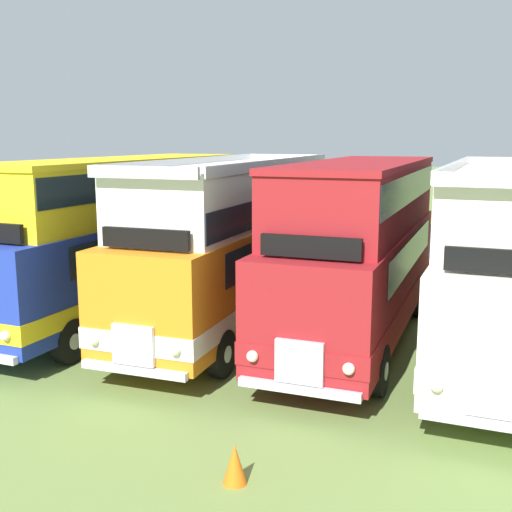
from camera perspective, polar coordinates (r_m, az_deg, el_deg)
ground_plane at (r=16.00m, az=20.99°, el=-8.55°), size 200.00×200.00×0.00m
bus_first_in_row at (r=18.34m, az=-12.06°, el=2.27°), size 2.63×10.81×4.49m
bus_second_in_row at (r=16.99m, az=-1.92°, el=1.47°), size 2.99×10.61×4.52m
bus_third_in_row at (r=15.83m, az=9.24°, el=1.05°), size 2.78×9.78×4.49m
bus_fourth_in_row at (r=15.33m, az=21.56°, el=-0.30°), size 2.67×9.83×4.52m
cone_near_end at (r=9.86m, az=-1.92°, el=-18.18°), size 0.36×0.36×0.62m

